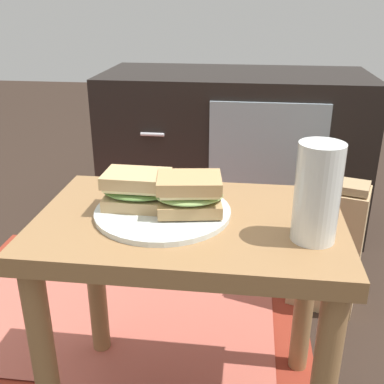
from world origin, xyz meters
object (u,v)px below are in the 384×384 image
at_px(tv_cabinet, 233,150).
at_px(plate, 163,212).
at_px(sandwich_back, 188,195).
at_px(sandwich_front, 137,190).
at_px(beer_glass, 317,196).
at_px(paper_bag, 327,245).

distance_m(tv_cabinet, plate, 0.96).
bearing_deg(plate, sandwich_back, -11.06).
relative_size(plate, sandwich_front, 1.94).
bearing_deg(sandwich_back, plate, 168.94).
height_order(tv_cabinet, beer_glass, beer_glass).
bearing_deg(sandwich_front, sandwich_back, -11.06).
bearing_deg(tv_cabinet, plate, -95.79).
bearing_deg(paper_bag, plate, -132.84).
bearing_deg(sandwich_front, paper_bag, 43.05).
xyz_separation_m(tv_cabinet, plate, (-0.10, -0.94, 0.17)).
height_order(beer_glass, paper_bag, beer_glass).
xyz_separation_m(sandwich_front, beer_glass, (0.31, -0.07, 0.04)).
bearing_deg(paper_bag, sandwich_back, -128.34).
bearing_deg(paper_bag, tv_cabinet, 118.78).
distance_m(tv_cabinet, beer_glass, 1.05).
xyz_separation_m(tv_cabinet, sandwich_back, (-0.05, -0.95, 0.22)).
bearing_deg(sandwich_front, beer_glass, -12.85).
relative_size(beer_glass, paper_bag, 0.43).
bearing_deg(sandwich_back, paper_bag, 51.66).
xyz_separation_m(sandwich_front, sandwich_back, (0.10, -0.02, 0.00)).
bearing_deg(plate, paper_bag, 47.16).
bearing_deg(plate, tv_cabinet, 84.21).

